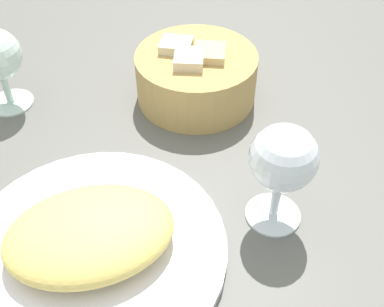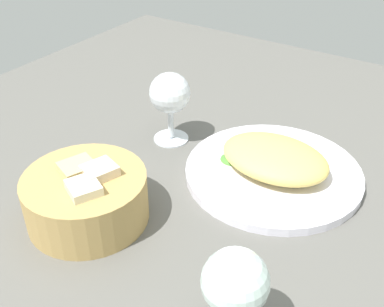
# 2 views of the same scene
# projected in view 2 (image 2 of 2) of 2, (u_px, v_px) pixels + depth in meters

# --- Properties ---
(ground_plane) EXTENTS (1.40, 1.40, 0.02)m
(ground_plane) POSITION_uv_depth(u_px,v_px,m) (232.00, 236.00, 0.65)
(ground_plane) COLOR #5C5B56
(plate) EXTENTS (0.28, 0.28, 0.01)m
(plate) POSITION_uv_depth(u_px,v_px,m) (273.00, 172.00, 0.74)
(plate) COLOR white
(plate) RESTS_ON ground_plane
(omelette) EXTENTS (0.18, 0.13, 0.04)m
(omelette) POSITION_uv_depth(u_px,v_px,m) (275.00, 158.00, 0.73)
(omelette) COLOR #E0C463
(omelette) RESTS_ON plate
(lettuce_garnish) EXTENTS (0.04, 0.04, 0.02)m
(lettuce_garnish) POSITION_uv_depth(u_px,v_px,m) (233.00, 155.00, 0.76)
(lettuce_garnish) COLOR #4B8836
(lettuce_garnish) RESTS_ON plate
(bread_basket) EXTENTS (0.17, 0.17, 0.08)m
(bread_basket) POSITION_uv_depth(u_px,v_px,m) (87.00, 196.00, 0.64)
(bread_basket) COLOR tan
(bread_basket) RESTS_ON ground_plane
(wine_glass_near) EXTENTS (0.07, 0.07, 0.13)m
(wine_glass_near) POSITION_uv_depth(u_px,v_px,m) (170.00, 96.00, 0.79)
(wine_glass_near) COLOR silver
(wine_glass_near) RESTS_ON ground_plane
(wine_glass_far) EXTENTS (0.07, 0.07, 0.12)m
(wine_glass_far) POSITION_uv_depth(u_px,v_px,m) (235.00, 286.00, 0.47)
(wine_glass_far) COLOR silver
(wine_glass_far) RESTS_ON ground_plane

